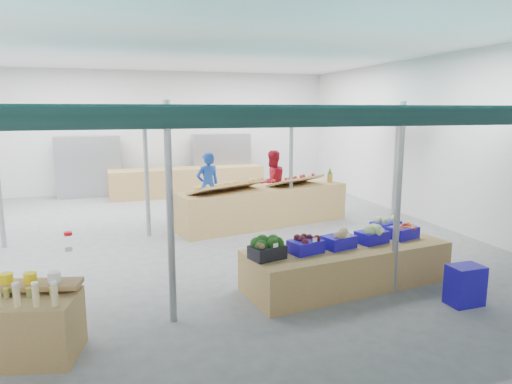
% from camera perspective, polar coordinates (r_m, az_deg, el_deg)
% --- Properties ---
extents(floor, '(13.00, 13.00, 0.00)m').
position_cam_1_polar(floor, '(10.51, -7.54, -5.72)').
color(floor, slate).
rests_on(floor, ground).
extents(hall, '(13.00, 13.00, 13.00)m').
position_cam_1_polar(hall, '(11.53, -9.08, 8.99)').
color(hall, silver).
rests_on(hall, ground).
extents(pole_grid, '(10.00, 4.60, 3.00)m').
position_cam_1_polar(pole_grid, '(8.63, -0.91, 3.18)').
color(pole_grid, gray).
rests_on(pole_grid, floor).
extents(awnings, '(9.50, 7.08, 0.30)m').
position_cam_1_polar(awnings, '(8.56, -0.92, 9.62)').
color(awnings, '#0A2A29').
rests_on(awnings, pole_grid).
extents(back_shelving_left, '(2.00, 0.50, 2.00)m').
position_cam_1_polar(back_shelving_left, '(16.10, -20.15, 2.94)').
color(back_shelving_left, '#B23F33').
rests_on(back_shelving_left, floor).
extents(back_shelving_right, '(2.00, 0.50, 2.00)m').
position_cam_1_polar(back_shelving_right, '(16.49, -4.32, 3.70)').
color(back_shelving_right, '#B23F33').
rests_on(back_shelving_right, floor).
extents(bottle_shelf, '(1.78, 1.34, 1.02)m').
position_cam_1_polar(bottle_shelf, '(6.26, -28.85, -14.28)').
color(bottle_shelf, olive).
rests_on(bottle_shelf, floor).
extents(veg_counter, '(3.57, 1.61, 0.67)m').
position_cam_1_polar(veg_counter, '(7.78, 11.35, -9.01)').
color(veg_counter, olive).
rests_on(veg_counter, floor).
extents(fruit_counter, '(4.57, 2.02, 0.95)m').
position_cam_1_polar(fruit_counter, '(11.48, 0.98, -1.80)').
color(fruit_counter, olive).
rests_on(fruit_counter, floor).
extents(far_counter, '(5.23, 1.35, 0.93)m').
position_cam_1_polar(far_counter, '(15.72, -8.54, 1.33)').
color(far_counter, olive).
rests_on(far_counter, floor).
extents(crate_stack, '(0.51, 0.36, 0.60)m').
position_cam_1_polar(crate_stack, '(7.60, 24.67, -10.53)').
color(crate_stack, '#190FA3').
rests_on(crate_stack, floor).
extents(vendor_left, '(0.73, 0.56, 1.78)m').
position_cam_1_polar(vendor_left, '(12.16, -6.03, 0.80)').
color(vendor_left, '#183EA2').
rests_on(vendor_left, floor).
extents(vendor_right, '(0.99, 0.85, 1.78)m').
position_cam_1_polar(vendor_right, '(12.62, 2.01, 1.20)').
color(vendor_right, '#A71425').
rests_on(vendor_right, floor).
extents(crate_broccoli, '(0.58, 0.47, 0.35)m').
position_cam_1_polar(crate_broccoli, '(6.88, 1.40, -7.05)').
color(crate_broccoli, black).
rests_on(crate_broccoli, veg_counter).
extents(crate_beets, '(0.58, 0.47, 0.29)m').
position_cam_1_polar(crate_beets, '(7.20, 6.22, -6.53)').
color(crate_beets, '#190FA3').
rests_on(crate_beets, veg_counter).
extents(crate_celeriac, '(0.58, 0.47, 0.31)m').
position_cam_1_polar(crate_celeriac, '(7.53, 10.30, -5.80)').
color(crate_celeriac, '#190FA3').
rests_on(crate_celeriac, veg_counter).
extents(crate_cabbage, '(0.58, 0.47, 0.35)m').
position_cam_1_polar(crate_cabbage, '(7.92, 14.28, -5.04)').
color(crate_cabbage, '#190FA3').
rests_on(crate_cabbage, veg_counter).
extents(crate_carrots, '(0.58, 0.47, 0.29)m').
position_cam_1_polar(crate_carrots, '(8.36, 17.84, -4.75)').
color(crate_carrots, '#190FA3').
rests_on(crate_carrots, veg_counter).
extents(sparrow, '(0.12, 0.09, 0.11)m').
position_cam_1_polar(sparrow, '(6.69, 0.67, -6.76)').
color(sparrow, brown).
rests_on(sparrow, crate_broccoli).
extents(pole_ribbon, '(0.12, 0.12, 0.28)m').
position_cam_1_polar(pole_ribbon, '(7.19, -22.44, -5.01)').
color(pole_ribbon, red).
rests_on(pole_ribbon, pole_grid).
extents(apple_heap_yellow, '(2.02, 1.46, 0.27)m').
position_cam_1_polar(apple_heap_yellow, '(10.77, -3.55, 0.85)').
color(apple_heap_yellow, '#997247').
rests_on(apple_heap_yellow, fruit_counter).
extents(apple_heap_red, '(1.66, 1.28, 0.27)m').
position_cam_1_polar(apple_heap_red, '(11.77, 5.01, 1.63)').
color(apple_heap_red, '#997247').
rests_on(apple_heap_red, fruit_counter).
extents(pineapple, '(0.14, 0.14, 0.39)m').
position_cam_1_polar(pineapple, '(12.43, 9.21, 2.08)').
color(pineapple, '#8C6019').
rests_on(pineapple, fruit_counter).
extents(crate_extra, '(0.59, 0.50, 0.32)m').
position_cam_1_polar(crate_extra, '(8.66, 15.92, -3.89)').
color(crate_extra, '#190FA3').
rests_on(crate_extra, veg_counter).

